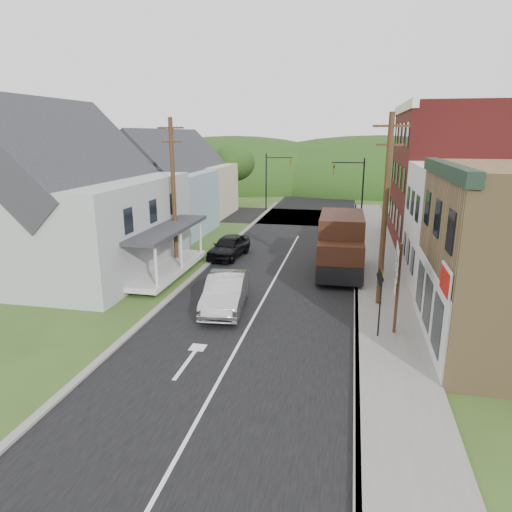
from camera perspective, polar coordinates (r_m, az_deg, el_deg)
The scene contains 24 objects.
ground at distance 20.15m, azimuth -0.78°, elevation -8.58°, with size 120.00×120.00×0.00m, color #2D4719.
road at distance 29.43m, azimuth 3.47°, elevation -0.88°, with size 9.00×90.00×0.02m, color black.
cross_road at distance 45.91m, azimuth 6.61°, elevation 4.85°, with size 60.00×9.00×0.02m, color black.
sidewalk_right at distance 27.28m, azimuth 15.20°, elevation -2.54°, with size 2.80×55.00×0.15m, color slate.
curb_right at distance 27.22m, azimuth 12.37°, elevation -2.39°, with size 0.20×55.00×0.15m, color slate.
curb_left at distance 28.57m, azimuth -6.39°, elevation -1.32°, with size 0.30×55.00×0.12m, color slate.
storefront_white at distance 26.95m, azimuth 27.26°, elevation 3.06°, with size 8.00×7.00×6.50m, color silver.
storefront_red at distance 35.88m, azimuth 23.75°, elevation 8.91°, with size 8.00×12.00×10.00m, color maroon.
house_gray at distance 29.13m, azimuth -21.87°, elevation 6.41°, with size 10.20×12.24×8.35m.
house_blue at distance 38.36m, azimuth -11.47°, elevation 8.22°, with size 7.14×8.16×7.28m.
house_cream at distance 46.88m, azimuth -7.70°, elevation 9.59°, with size 7.14×8.16×7.28m.
utility_pole_right at distance 21.83m, azimuth 15.83°, elevation 5.47°, with size 1.60×0.26×9.00m.
utility_pole_left at distance 28.27m, azimuth -10.26°, elevation 7.88°, with size 1.60×0.26×9.00m.
traffic_signal_right at distance 41.73m, azimuth 12.27°, elevation 8.81°, with size 2.87×0.20×6.00m.
traffic_signal_left at distance 49.41m, azimuth 2.09°, elevation 10.07°, with size 2.87×0.20×6.00m.
tree_left_b at distance 36.79m, azimuth -23.42°, elevation 8.88°, with size 4.80×4.80×6.94m.
tree_left_c at distance 44.50m, azimuth -19.79°, elevation 11.47°, with size 5.80×5.80×8.41m.
tree_left_d at distance 51.78m, azimuth -2.84°, elevation 11.54°, with size 4.80×4.80×6.94m.
forested_ridge at distance 73.56m, azimuth 8.71°, elevation 8.62°, with size 90.00×30.00×16.00m, color #173510.
silver_sedan at distance 21.64m, azimuth -3.79°, elevation -4.56°, with size 1.74×4.99×1.65m, color #B0AFB4.
dark_sedan at distance 30.56m, azimuth -3.38°, elevation 1.19°, with size 1.78×4.43×1.51m, color black.
delivery_van at distance 27.16m, azimuth 10.56°, elevation 1.37°, with size 2.70×6.29×3.49m.
route_sign_cluster at distance 19.06m, azimuth 17.25°, elevation -2.38°, with size 0.24×2.15×3.77m.
warning_sign at distance 18.72m, azimuth 15.26°, elevation -4.46°, with size 0.27×0.76×2.89m.
Camera 1 is at (4.05, -18.00, 8.10)m, focal length 32.00 mm.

